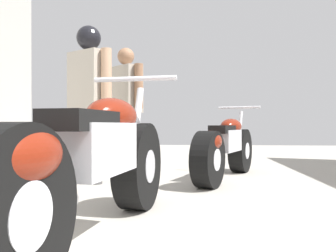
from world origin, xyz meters
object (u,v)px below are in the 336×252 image
Objects in this scene: mechanic_with_helmet at (89,89)px; mechanic_in_blue at (126,103)px; motorcycle_maroon_cruiser at (93,165)px; motorcycle_black_naked at (225,148)px.

mechanic_in_blue is at bearing 70.03° from mechanic_with_helmet.
motorcycle_black_naked is at bearing 67.68° from motorcycle_maroon_cruiser.
motorcycle_maroon_cruiser is 2.54m from motorcycle_black_naked.
mechanic_in_blue reaches higher than motorcycle_maroon_cruiser.
mechanic_in_blue is 0.95× the size of mechanic_with_helmet.
mechanic_in_blue is (-0.34, 2.76, 0.53)m from motorcycle_maroon_cruiser.
mechanic_in_blue is at bearing 96.96° from motorcycle_maroon_cruiser.
motorcycle_black_naked is (0.96, 2.35, -0.06)m from motorcycle_maroon_cruiser.
mechanic_in_blue is (-1.30, 0.42, 0.58)m from motorcycle_black_naked.
motorcycle_black_naked is 1.49m from mechanic_in_blue.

